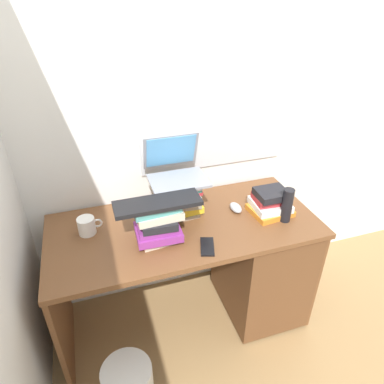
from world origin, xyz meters
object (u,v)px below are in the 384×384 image
(book_stack_side, at_px, (271,203))
(water_bottle, at_px, (287,205))
(mug, at_px, (87,226))
(cell_phone, at_px, (207,247))
(desk, at_px, (244,260))
(book_stack_keyboard_riser, at_px, (158,224))
(computer_mouse, at_px, (236,208))
(keyboard, at_px, (158,203))
(laptop, at_px, (176,168))
(book_stack_tall, at_px, (180,198))

(book_stack_side, xyz_separation_m, water_bottle, (0.04, -0.09, 0.03))
(mug, xyz_separation_m, cell_phone, (0.55, -0.30, -0.04))
(desk, xyz_separation_m, book_stack_keyboard_riser, (-0.54, -0.06, 0.44))
(computer_mouse, relative_size, cell_phone, 0.76)
(book_stack_keyboard_riser, height_order, book_stack_side, book_stack_keyboard_riser)
(water_bottle, bearing_deg, book_stack_side, 114.41)
(book_stack_keyboard_riser, relative_size, cell_phone, 1.80)
(desk, height_order, book_stack_side, book_stack_side)
(keyboard, relative_size, mug, 3.31)
(book_stack_side, bearing_deg, keyboard, -176.28)
(book_stack_keyboard_riser, relative_size, mug, 1.93)
(keyboard, bearing_deg, water_bottle, -4.20)
(book_stack_side, xyz_separation_m, cell_phone, (-0.44, -0.18, -0.06))
(book_stack_keyboard_riser, relative_size, computer_mouse, 2.36)
(desk, bearing_deg, water_bottle, -33.44)
(book_stack_keyboard_riser, distance_m, laptop, 0.34)
(book_stack_tall, relative_size, book_stack_keyboard_riser, 1.03)
(laptop, bearing_deg, mug, -170.99)
(computer_mouse, distance_m, mug, 0.83)
(book_stack_keyboard_riser, height_order, keyboard, keyboard)
(keyboard, height_order, water_bottle, keyboard)
(mug, height_order, water_bottle, water_bottle)
(book_stack_side, bearing_deg, computer_mouse, 155.53)
(book_stack_side, height_order, water_bottle, water_bottle)
(book_stack_tall, distance_m, mug, 0.51)
(book_stack_tall, distance_m, book_stack_side, 0.51)
(desk, distance_m, cell_phone, 0.51)
(book_stack_tall, bearing_deg, desk, -19.39)
(book_stack_side, xyz_separation_m, mug, (-1.00, 0.12, -0.02))
(book_stack_keyboard_riser, distance_m, keyboard, 0.12)
(book_stack_side, height_order, cell_phone, book_stack_side)
(desk, height_order, water_bottle, water_bottle)
(book_stack_keyboard_riser, bearing_deg, laptop, 56.09)
(book_stack_keyboard_riser, xyz_separation_m, cell_phone, (0.21, -0.13, -0.09))
(book_stack_keyboard_riser, relative_size, water_bottle, 1.25)
(cell_phone, bearing_deg, water_bottle, 27.60)
(book_stack_side, distance_m, cell_phone, 0.48)
(desk, height_order, mug, mug)
(laptop, relative_size, water_bottle, 1.56)
(computer_mouse, distance_m, water_bottle, 0.29)
(mug, relative_size, water_bottle, 0.65)
(book_stack_keyboard_riser, height_order, mug, book_stack_keyboard_riser)
(desk, relative_size, laptop, 4.76)
(book_stack_keyboard_riser, xyz_separation_m, book_stack_side, (0.66, 0.04, -0.03))
(desk, xyz_separation_m, keyboard, (-0.53, -0.06, 0.56))
(book_stack_tall, bearing_deg, cell_phone, -82.28)
(book_stack_keyboard_riser, distance_m, mug, 0.38)
(water_bottle, height_order, cell_phone, water_bottle)
(book_stack_side, relative_size, keyboard, 0.56)
(cell_phone, bearing_deg, keyboard, 164.90)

